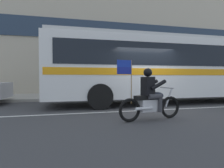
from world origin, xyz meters
TOP-DOWN VIEW (x-y plane):
  - ground_plane at (0.00, 0.00)m, footprint 60.00×60.00m
  - sidewalk_curb at (0.00, 5.10)m, footprint 28.00×3.80m
  - lane_center_stripe at (0.00, -0.60)m, footprint 26.60×0.14m
  - office_building_facade at (0.00, 7.39)m, footprint 28.00×0.89m
  - transit_bus at (1.74, 1.19)m, footprint 11.92×2.63m
  - motorcycle_with_rider at (-0.82, -2.18)m, footprint 2.18×0.71m
  - fire_hydrant at (4.74, 3.90)m, footprint 0.22×0.30m

SIDE VIEW (x-z plane):
  - ground_plane at x=0.00m, z-range 0.00..0.00m
  - lane_center_stripe at x=0.00m, z-range 0.00..0.01m
  - sidewalk_curb at x=0.00m, z-range 0.00..0.15m
  - fire_hydrant at x=4.74m, z-range 0.14..0.89m
  - motorcycle_with_rider at x=-0.82m, z-range -0.22..1.55m
  - transit_bus at x=1.74m, z-range 0.27..3.49m
  - office_building_facade at x=0.00m, z-range 0.01..13.96m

